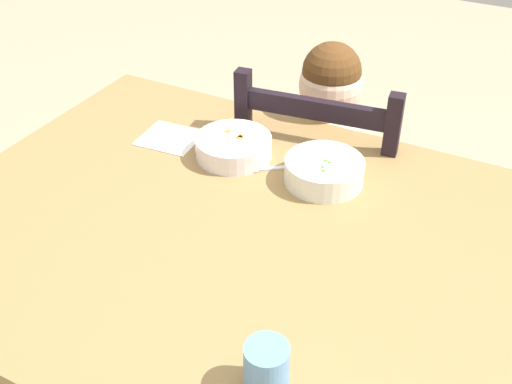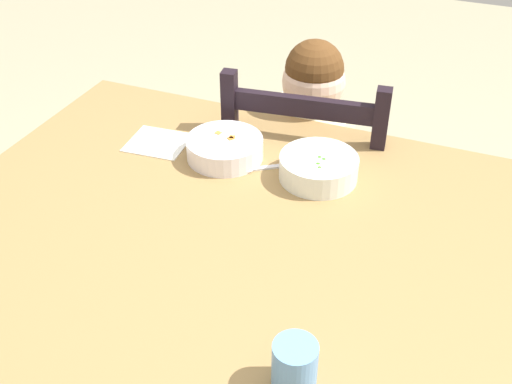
# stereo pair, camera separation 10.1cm
# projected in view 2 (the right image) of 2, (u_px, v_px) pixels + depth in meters

# --- Properties ---
(dining_table) EXTENTS (1.38, 0.98, 0.77)m
(dining_table) POSITION_uv_depth(u_px,v_px,m) (257.00, 271.00, 1.33)
(dining_table) COLOR olive
(dining_table) RESTS_ON ground
(dining_chair) EXTENTS (0.47, 0.47, 0.93)m
(dining_chair) POSITION_uv_depth(u_px,v_px,m) (307.00, 205.00, 1.88)
(dining_chair) COLOR black
(dining_chair) RESTS_ON ground
(child_figure) EXTENTS (0.32, 0.31, 0.97)m
(child_figure) POSITION_uv_depth(u_px,v_px,m) (307.00, 154.00, 1.77)
(child_figure) COLOR beige
(child_figure) RESTS_ON ground
(bowl_of_peas) EXTENTS (0.18, 0.18, 0.06)m
(bowl_of_peas) POSITION_uv_depth(u_px,v_px,m) (319.00, 167.00, 1.42)
(bowl_of_peas) COLOR white
(bowl_of_peas) RESTS_ON dining_table
(bowl_of_carrots) EXTENTS (0.18, 0.18, 0.05)m
(bowl_of_carrots) POSITION_uv_depth(u_px,v_px,m) (225.00, 148.00, 1.49)
(bowl_of_carrots) COLOR white
(bowl_of_carrots) RESTS_ON dining_table
(spoon) EXTENTS (0.12, 0.09, 0.01)m
(spoon) POSITION_uv_depth(u_px,v_px,m) (253.00, 169.00, 1.46)
(spoon) COLOR silver
(spoon) RESTS_ON dining_table
(drinking_cup) EXTENTS (0.07, 0.07, 0.09)m
(drinking_cup) POSITION_uv_depth(u_px,v_px,m) (295.00, 366.00, 0.95)
(drinking_cup) COLOR #649CD8
(drinking_cup) RESTS_ON dining_table
(paper_napkin) EXTENTS (0.15, 0.14, 0.00)m
(paper_napkin) POSITION_uv_depth(u_px,v_px,m) (158.00, 143.00, 1.56)
(paper_napkin) COLOR white
(paper_napkin) RESTS_ON dining_table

